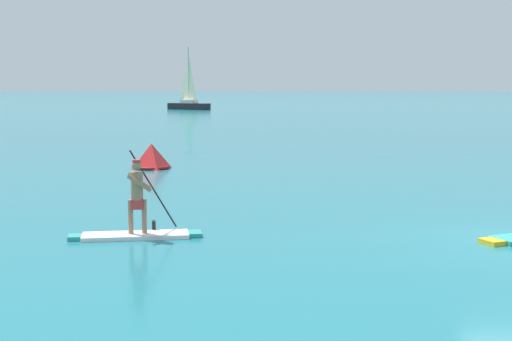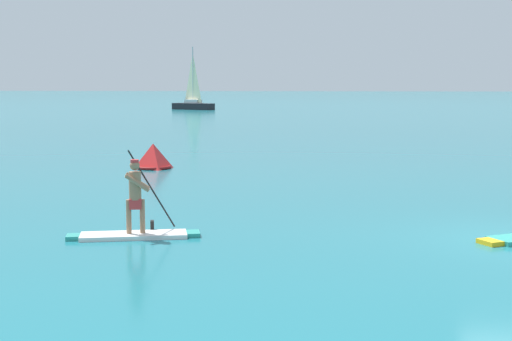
# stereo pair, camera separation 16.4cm
# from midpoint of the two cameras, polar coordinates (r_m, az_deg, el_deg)

# --- Properties ---
(paddleboarder_near_left) EXTENTS (2.86, 1.30, 1.90)m
(paddleboarder_near_left) POSITION_cam_midpoint_polar(r_m,az_deg,el_deg) (16.49, -9.20, -3.70)
(paddleboarder_near_left) COLOR white
(paddleboarder_near_left) RESTS_ON ground
(race_marker_buoy) EXTENTS (1.53, 1.53, 0.96)m
(race_marker_buoy) POSITION_cam_midpoint_polar(r_m,az_deg,el_deg) (29.24, -7.99, 0.95)
(race_marker_buoy) COLOR red
(race_marker_buoy) RESTS_ON ground
(sailboat_left_horizon) EXTENTS (5.23, 3.57, 7.16)m
(sailboat_left_horizon) POSITION_cam_midpoint_polar(r_m,az_deg,el_deg) (88.13, -5.12, 5.19)
(sailboat_left_horizon) COLOR black
(sailboat_left_horizon) RESTS_ON ground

